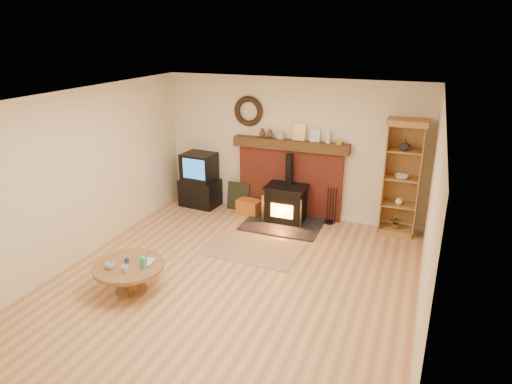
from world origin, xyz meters
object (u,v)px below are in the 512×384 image
at_px(tv_unit, 200,181).
at_px(curio_cabinet, 402,178).
at_px(coffee_table, 129,270).
at_px(wood_stove, 286,205).

height_order(tv_unit, curio_cabinet, curio_cabinet).
bearing_deg(curio_cabinet, coffee_table, -134.15).
xyz_separation_m(tv_unit, curio_cabinet, (3.85, 0.09, 0.49)).
xyz_separation_m(wood_stove, curio_cabinet, (1.97, 0.28, 0.67)).
height_order(tv_unit, coffee_table, tv_unit).
distance_m(wood_stove, coffee_table, 3.29).
relative_size(curio_cabinet, coffee_table, 2.10).
bearing_deg(coffee_table, curio_cabinet, 45.85).
bearing_deg(wood_stove, curio_cabinet, 8.21).
height_order(wood_stove, curio_cabinet, curio_cabinet).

